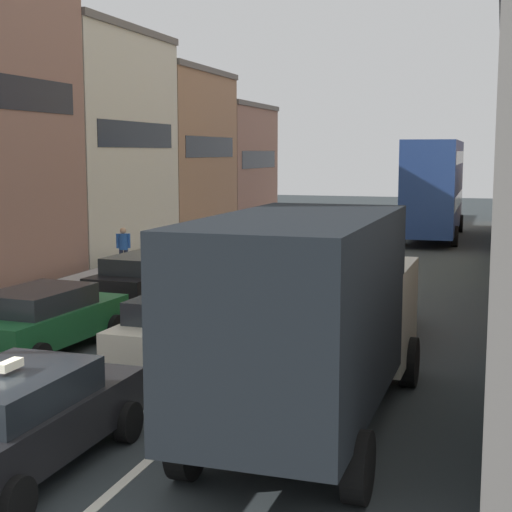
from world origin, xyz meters
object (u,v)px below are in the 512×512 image
at_px(coupe_centre_lane_fourth, 311,257).
at_px(pedestrian_near_kerb, 123,246).
at_px(taxi_centre_lane_front, 19,418).
at_px(sedan_centre_lane_second, 184,325).
at_px(wagon_left_lane_second, 44,318).
at_px(hatchback_centre_lane_third, 257,285).
at_px(sedan_left_lane_fifth, 264,237).
at_px(sedan_right_lane_behind_truck, 366,304).
at_px(bus_mid_queue_primary, 434,184).
at_px(removalist_box_truck, 312,312).
at_px(sedan_left_lane_fourth, 216,255).
at_px(sedan_left_lane_third, 146,277).
at_px(sedan_centre_lane_fifth, 340,240).

distance_m(coupe_centre_lane_fourth, pedestrian_near_kerb, 7.28).
distance_m(taxi_centre_lane_front, sedan_centre_lane_second, 6.09).
distance_m(sedan_centre_lane_second, wagon_left_lane_second, 3.32).
bearing_deg(hatchback_centre_lane_third, sedan_left_lane_fifth, 13.78).
bearing_deg(taxi_centre_lane_front, wagon_left_lane_second, 30.35).
bearing_deg(sedan_left_lane_fifth, sedan_right_lane_behind_truck, -153.61).
xyz_separation_m(taxi_centre_lane_front, bus_mid_queue_primary, (3.06, 32.01, 2.03)).
xyz_separation_m(sedan_centre_lane_second, bus_mid_queue_primary, (3.11, 25.92, 2.03)).
xyz_separation_m(coupe_centre_lane_fourth, bus_mid_queue_primary, (3.03, 14.58, 2.03)).
relative_size(wagon_left_lane_second, sedan_right_lane_behind_truck, 1.01).
relative_size(sedan_centre_lane_second, bus_mid_queue_primary, 0.41).
distance_m(removalist_box_truck, sedan_right_lane_behind_truck, 6.96).
distance_m(sedan_centre_lane_second, hatchback_centre_lane_third, 5.38).
bearing_deg(sedan_centre_lane_second, sedan_left_lane_fifth, 12.94).
xyz_separation_m(sedan_left_lane_fourth, pedestrian_near_kerb, (-3.82, 0.20, 0.15)).
bearing_deg(sedan_right_lane_behind_truck, coupe_centre_lane_fourth, 20.05).
height_order(removalist_box_truck, coupe_centre_lane_fourth, removalist_box_truck).
height_order(sedan_left_lane_third, bus_mid_queue_primary, bus_mid_queue_primary).
distance_m(wagon_left_lane_second, coupe_centre_lane_fourth, 12.09).
height_order(hatchback_centre_lane_third, coupe_centre_lane_fourth, same).
relative_size(sedan_left_lane_third, pedestrian_near_kerb, 2.66).
xyz_separation_m(sedan_centre_lane_fifth, sedan_left_lane_fifth, (-3.35, 0.03, 0.00)).
distance_m(wagon_left_lane_second, sedan_right_lane_behind_truck, 7.68).
height_order(taxi_centre_lane_front, sedan_right_lane_behind_truck, taxi_centre_lane_front).
xyz_separation_m(taxi_centre_lane_front, sedan_left_lane_fifth, (-3.42, 23.14, -0.00)).
xyz_separation_m(sedan_left_lane_third, sedan_left_lane_fourth, (0.21, 5.38, 0.00)).
relative_size(coupe_centre_lane_fourth, bus_mid_queue_primary, 0.42).
bearing_deg(hatchback_centre_lane_third, sedan_centre_lane_second, 178.29).
distance_m(hatchback_centre_lane_third, bus_mid_queue_primary, 20.88).
bearing_deg(taxi_centre_lane_front, bus_mid_queue_primary, -5.02).
relative_size(wagon_left_lane_second, pedestrian_near_kerb, 2.65).
bearing_deg(hatchback_centre_lane_third, wagon_left_lane_second, 147.73).
height_order(taxi_centre_lane_front, sedan_left_lane_third, taxi_centre_lane_front).
height_order(removalist_box_truck, hatchback_centre_lane_third, removalist_box_truck).
bearing_deg(sedan_centre_lane_fifth, taxi_centre_lane_front, -179.61).
bearing_deg(sedan_left_lane_fourth, bus_mid_queue_primary, -23.72).
xyz_separation_m(coupe_centre_lane_fourth, sedan_left_lane_fourth, (-3.46, -0.36, 0.00)).
bearing_deg(sedan_centre_lane_second, sedan_left_lane_fourth, 18.83).
relative_size(coupe_centre_lane_fourth, pedestrian_near_kerb, 2.65).
bearing_deg(sedan_left_lane_fifth, coupe_centre_lane_fourth, -148.90).
xyz_separation_m(removalist_box_truck, pedestrian_near_kerb, (-10.80, 14.46, -1.03)).
xyz_separation_m(removalist_box_truck, wagon_left_lane_second, (-6.91, 3.02, -1.18)).
bearing_deg(coupe_centre_lane_fourth, hatchback_centre_lane_third, -178.10).
distance_m(taxi_centre_lane_front, sedan_centre_lane_fifth, 23.11).
bearing_deg(sedan_left_lane_fifth, wagon_left_lane_second, -179.90).
relative_size(sedan_left_lane_fourth, sedan_centre_lane_fifth, 1.00).
bearing_deg(sedan_centre_lane_fifth, sedan_centre_lane_second, -179.69).
bearing_deg(sedan_left_lane_fourth, removalist_box_truck, -154.16).
relative_size(sedan_centre_lane_second, hatchback_centre_lane_third, 1.00).
relative_size(removalist_box_truck, coupe_centre_lane_fourth, 1.76).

